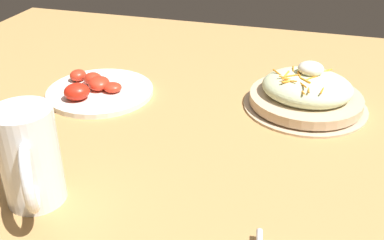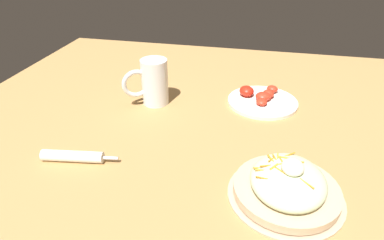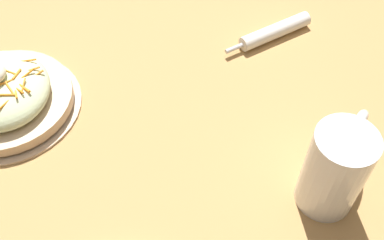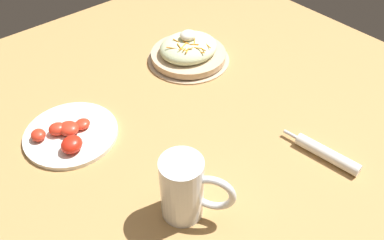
# 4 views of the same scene
# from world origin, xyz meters

# --- Properties ---
(ground_plane) EXTENTS (1.43, 1.43, 0.00)m
(ground_plane) POSITION_xyz_m (0.00, 0.00, 0.00)
(ground_plane) COLOR #B2844C
(salad_plate) EXTENTS (0.24, 0.24, 0.09)m
(salad_plate) POSITION_xyz_m (0.20, 0.25, 0.03)
(salad_plate) COLOR #D1B28E
(salad_plate) RESTS_ON ground_plane
(beer_mug) EXTENTS (0.10, 0.13, 0.14)m
(beer_mug) POSITION_xyz_m (-0.14, -0.14, 0.06)
(beer_mug) COLOR white
(beer_mug) RESTS_ON ground_plane
(tomato_plate) EXTENTS (0.21, 0.21, 0.04)m
(tomato_plate) POSITION_xyz_m (-0.21, 0.19, 0.01)
(tomato_plate) COLOR white
(tomato_plate) RESTS_ON ground_plane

